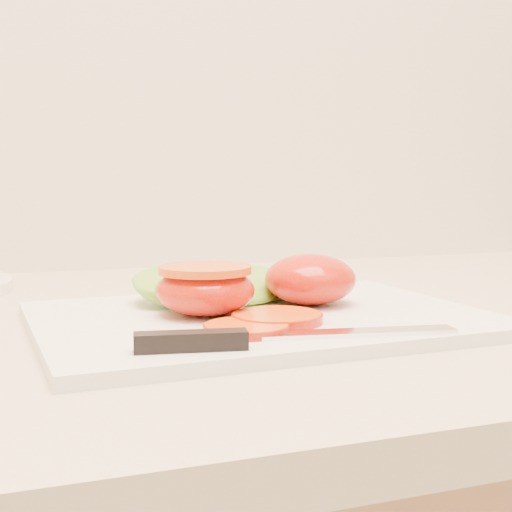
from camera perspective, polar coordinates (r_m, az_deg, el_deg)
name	(u,v)px	position (r m, az deg, el deg)	size (l,w,h in m)	color
cutting_board	(260,319)	(0.57, 0.35, -5.08)	(0.35, 0.25, 0.01)	silver
tomato_half_dome	(310,279)	(0.61, 4.35, -1.86)	(0.08, 0.08, 0.04)	red
tomato_half_cut	(205,288)	(0.56, -4.09, -2.57)	(0.08, 0.08, 0.04)	red
tomato_slice_0	(277,318)	(0.54, 1.69, -4.96)	(0.07, 0.07, 0.01)	#CB5E1A
tomato_slice_1	(246,328)	(0.50, -0.78, -5.79)	(0.06, 0.06, 0.01)	#CB5E1A
lettuce_leaf_0	(213,284)	(0.63, -3.44, -2.25)	(0.15, 0.10, 0.03)	#6EC233
lettuce_leaf_1	(257,283)	(0.65, 0.07, -2.21)	(0.11, 0.08, 0.02)	#6EC233
knife	(258,338)	(0.47, 0.15, -6.55)	(0.23, 0.05, 0.01)	silver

